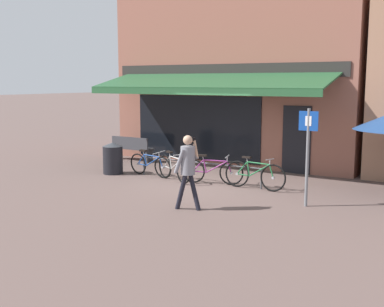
# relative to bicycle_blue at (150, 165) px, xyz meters

# --- Properties ---
(ground_plane) EXTENTS (160.00, 160.00, 0.00)m
(ground_plane) POSITION_rel_bicycle_blue_xyz_m (1.68, 0.20, -0.35)
(ground_plane) COLOR brown
(shop_front) EXTENTS (8.79, 4.97, 5.84)m
(shop_front) POSITION_rel_bicycle_blue_xyz_m (0.98, 4.21, 2.56)
(shop_front) COLOR #8E5647
(shop_front) RESTS_ON ground_plane
(bike_rack_rail) EXTENTS (3.98, 0.04, 0.57)m
(bike_rack_rail) POSITION_rel_bicycle_blue_xyz_m (1.64, 0.09, 0.13)
(bike_rack_rail) COLOR #47494F
(bike_rack_rail) RESTS_ON ground_plane
(bicycle_blue) EXTENTS (1.67, 0.52, 0.80)m
(bicycle_blue) POSITION_rel_bicycle_blue_xyz_m (0.00, 0.00, 0.00)
(bicycle_blue) COLOR black
(bicycle_blue) RESTS_ON ground_plane
(bicycle_silver) EXTENTS (1.56, 0.79, 0.83)m
(bicycle_silver) POSITION_rel_bicycle_blue_xyz_m (0.99, -0.19, 0.02)
(bicycle_silver) COLOR black
(bicycle_silver) RESTS_ON ground_plane
(bicycle_purple) EXTENTS (1.72, 0.62, 0.82)m
(bicycle_purple) POSITION_rel_bicycle_blue_xyz_m (2.14, -0.01, 0.01)
(bicycle_purple) COLOR black
(bicycle_purple) RESTS_ON ground_plane
(bicycle_green) EXTENTS (1.77, 0.52, 0.87)m
(bicycle_green) POSITION_rel_bicycle_blue_xyz_m (3.42, 0.02, 0.03)
(bicycle_green) COLOR black
(bicycle_green) RESTS_ON ground_plane
(pedestrian_adult) EXTENTS (0.58, 0.51, 1.69)m
(pedestrian_adult) POSITION_rel_bicycle_blue_xyz_m (2.99, -2.67, 0.69)
(pedestrian_adult) COLOR black
(pedestrian_adult) RESTS_ON ground_plane
(litter_bin) EXTENTS (0.62, 0.62, 0.98)m
(litter_bin) POSITION_rel_bicycle_blue_xyz_m (-1.22, -0.27, 0.14)
(litter_bin) COLOR black
(litter_bin) RESTS_ON ground_plane
(parking_sign) EXTENTS (0.44, 0.07, 2.24)m
(parking_sign) POSITION_rel_bicycle_blue_xyz_m (5.16, -1.03, 1.03)
(parking_sign) COLOR slate
(parking_sign) RESTS_ON ground_plane
(park_bench) EXTENTS (1.60, 0.45, 0.87)m
(park_bench) POSITION_rel_bicycle_blue_xyz_m (-2.25, 1.99, 0.11)
(park_bench) COLOR #38383D
(park_bench) RESTS_ON ground_plane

